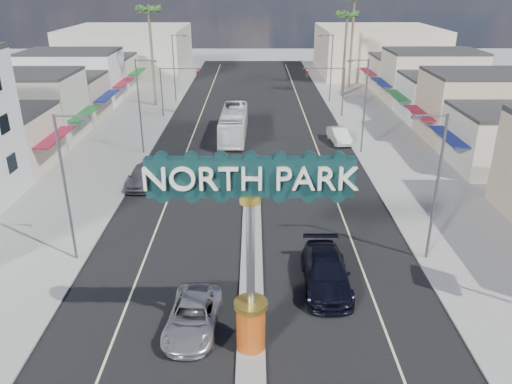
{
  "coord_description": "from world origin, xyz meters",
  "views": [
    {
      "loc": [
        0.15,
        -16.23,
        15.65
      ],
      "look_at": [
        0.27,
        9.59,
        4.62
      ],
      "focal_mm": 35.0,
      "sensor_mm": 36.0,
      "label": 1
    }
  ],
  "objects_px": {
    "gateway_sign": "(250,235)",
    "streetlight_r_near": "(435,182)",
    "palm_right_far": "(354,3)",
    "streetlight_l_near": "(67,182)",
    "traffic_signal_left": "(176,82)",
    "suv_right": "(326,272)",
    "traffic_signal_right": "(329,82)",
    "car_parked_left": "(142,176)",
    "streetlight_r_far": "(330,65)",
    "streetlight_l_far": "(175,65)",
    "suv_left": "(193,316)",
    "palm_left_far": "(149,15)",
    "palm_right_mid": "(347,19)",
    "car_parked_right": "(339,135)",
    "streetlight_r_mid": "(363,102)",
    "streetlight_l_mid": "(141,102)",
    "city_bus": "(234,123)"
  },
  "relations": [
    {
      "from": "suv_right",
      "to": "car_parked_right",
      "type": "distance_m",
      "value": 26.88
    },
    {
      "from": "suv_right",
      "to": "palm_right_far",
      "type": "bearing_deg",
      "value": 79.31
    },
    {
      "from": "streetlight_l_near",
      "to": "palm_right_far",
      "type": "bearing_deg",
      "value": 63.94
    },
    {
      "from": "streetlight_r_mid",
      "to": "suv_right",
      "type": "relative_size",
      "value": 1.49
    },
    {
      "from": "streetlight_l_far",
      "to": "streetlight_r_far",
      "type": "xyz_separation_m",
      "value": [
        20.87,
        0.0,
        0.0
      ]
    },
    {
      "from": "streetlight_r_far",
      "to": "suv_right",
      "type": "bearing_deg",
      "value": -98.05
    },
    {
      "from": "streetlight_l_far",
      "to": "palm_left_far",
      "type": "xyz_separation_m",
      "value": [
        -2.57,
        -2.0,
        6.43
      ]
    },
    {
      "from": "gateway_sign",
      "to": "streetlight_r_near",
      "type": "bearing_deg",
      "value": 37.55
    },
    {
      "from": "streetlight_r_near",
      "to": "palm_right_far",
      "type": "height_order",
      "value": "palm_right_far"
    },
    {
      "from": "suv_right",
      "to": "city_bus",
      "type": "bearing_deg",
      "value": 102.7
    },
    {
      "from": "streetlight_l_far",
      "to": "suv_left",
      "type": "xyz_separation_m",
      "value": [
        7.64,
        -48.5,
        -4.35
      ]
    },
    {
      "from": "palm_right_far",
      "to": "streetlight_l_near",
      "type": "bearing_deg",
      "value": -116.06
    },
    {
      "from": "suv_right",
      "to": "car_parked_left",
      "type": "distance_m",
      "value": 19.66
    },
    {
      "from": "streetlight_l_near",
      "to": "streetlight_r_far",
      "type": "bearing_deg",
      "value": 63.58
    },
    {
      "from": "streetlight_l_near",
      "to": "suv_left",
      "type": "xyz_separation_m",
      "value": [
        7.64,
        -6.5,
        -4.35
      ]
    },
    {
      "from": "streetlight_l_mid",
      "to": "palm_right_far",
      "type": "relative_size",
      "value": 0.64
    },
    {
      "from": "streetlight_l_far",
      "to": "palm_left_far",
      "type": "relative_size",
      "value": 0.69
    },
    {
      "from": "suv_right",
      "to": "streetlight_r_far",
      "type": "bearing_deg",
      "value": 82.51
    },
    {
      "from": "gateway_sign",
      "to": "streetlight_l_mid",
      "type": "distance_m",
      "value": 29.91
    },
    {
      "from": "palm_left_far",
      "to": "car_parked_right",
      "type": "xyz_separation_m",
      "value": [
        22.0,
        -16.44,
        -10.74
      ]
    },
    {
      "from": "gateway_sign",
      "to": "streetlight_l_mid",
      "type": "bearing_deg",
      "value": 110.42
    },
    {
      "from": "streetlight_r_far",
      "to": "suv_right",
      "type": "xyz_separation_m",
      "value": [
        -6.35,
        -44.87,
        -4.19
      ]
    },
    {
      "from": "streetlight_r_far",
      "to": "traffic_signal_right",
      "type": "bearing_deg",
      "value": -98.86
    },
    {
      "from": "streetlight_l_far",
      "to": "suv_left",
      "type": "distance_m",
      "value": 49.29
    },
    {
      "from": "streetlight_l_far",
      "to": "streetlight_r_far",
      "type": "height_order",
      "value": "same"
    },
    {
      "from": "gateway_sign",
      "to": "car_parked_left",
      "type": "relative_size",
      "value": 1.86
    },
    {
      "from": "suv_right",
      "to": "car_parked_left",
      "type": "xyz_separation_m",
      "value": [
        -13.08,
        14.67,
        -0.04
      ]
    },
    {
      "from": "palm_left_far",
      "to": "streetlight_l_mid",
      "type": "bearing_deg",
      "value": -82.69
    },
    {
      "from": "traffic_signal_right",
      "to": "traffic_signal_left",
      "type": "bearing_deg",
      "value": 180.0
    },
    {
      "from": "car_parked_left",
      "to": "palm_right_far",
      "type": "bearing_deg",
      "value": 60.4
    },
    {
      "from": "traffic_signal_right",
      "to": "palm_left_far",
      "type": "xyz_separation_m",
      "value": [
        -22.18,
        6.01,
        7.22
      ]
    },
    {
      "from": "streetlight_l_near",
      "to": "streetlight_r_far",
      "type": "xyz_separation_m",
      "value": [
        20.87,
        42.0,
        0.0
      ]
    },
    {
      "from": "suv_left",
      "to": "streetlight_r_near",
      "type": "bearing_deg",
      "value": 29.83
    },
    {
      "from": "palm_left_far",
      "to": "palm_right_mid",
      "type": "relative_size",
      "value": 1.08
    },
    {
      "from": "traffic_signal_right",
      "to": "streetlight_r_near",
      "type": "height_order",
      "value": "streetlight_r_near"
    },
    {
      "from": "streetlight_l_near",
      "to": "traffic_signal_right",
      "type": "bearing_deg",
      "value": 60.01
    },
    {
      "from": "gateway_sign",
      "to": "car_parked_right",
      "type": "bearing_deg",
      "value": 74.09
    },
    {
      "from": "streetlight_l_mid",
      "to": "streetlight_l_far",
      "type": "bearing_deg",
      "value": 90.0
    },
    {
      "from": "traffic_signal_right",
      "to": "palm_right_far",
      "type": "relative_size",
      "value": 0.43
    },
    {
      "from": "traffic_signal_right",
      "to": "suv_right",
      "type": "relative_size",
      "value": 0.99
    },
    {
      "from": "streetlight_r_mid",
      "to": "suv_left",
      "type": "relative_size",
      "value": 1.75
    },
    {
      "from": "streetlight_r_far",
      "to": "suv_left",
      "type": "height_order",
      "value": "streetlight_r_far"
    },
    {
      "from": "palm_right_far",
      "to": "suv_right",
      "type": "distance_m",
      "value": 57.11
    },
    {
      "from": "gateway_sign",
      "to": "streetlight_r_mid",
      "type": "bearing_deg",
      "value": 69.58
    },
    {
      "from": "streetlight_l_far",
      "to": "palm_right_far",
      "type": "height_order",
      "value": "palm_right_far"
    },
    {
      "from": "traffic_signal_left",
      "to": "suv_right",
      "type": "relative_size",
      "value": 0.99
    },
    {
      "from": "traffic_signal_right",
      "to": "streetlight_r_far",
      "type": "bearing_deg",
      "value": 81.14
    },
    {
      "from": "streetlight_r_far",
      "to": "palm_left_far",
      "type": "height_order",
      "value": "palm_left_far"
    },
    {
      "from": "streetlight_l_far",
      "to": "palm_right_far",
      "type": "relative_size",
      "value": 0.64
    },
    {
      "from": "traffic_signal_left",
      "to": "streetlight_l_mid",
      "type": "distance_m",
      "value": 14.07
    }
  ]
}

